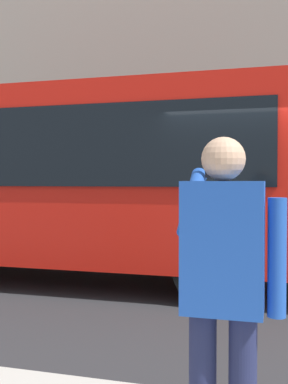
% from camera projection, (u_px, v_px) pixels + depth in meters
% --- Properties ---
extents(ground_plane, '(60.00, 60.00, 0.00)m').
position_uv_depth(ground_plane, '(267.00, 297.00, 6.55)').
color(ground_plane, '#2B2B2D').
extents(building_facade_far, '(28.00, 1.55, 12.00)m').
position_uv_depth(building_facade_far, '(274.00, 23.00, 12.93)').
color(building_facade_far, '#A89E8E').
rests_on(building_facade_far, ground_plane).
extents(red_bus, '(9.05, 2.54, 3.08)m').
position_uv_depth(red_bus, '(41.00, 177.00, 7.86)').
color(red_bus, red).
rests_on(red_bus, ground_plane).
extents(pedestrian_photographer, '(0.53, 0.52, 1.70)m').
position_uv_depth(pedestrian_photographer, '(224.00, 279.00, 2.35)').
color(pedestrian_photographer, '#1E2347').
rests_on(pedestrian_photographer, sidewalk_curb).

